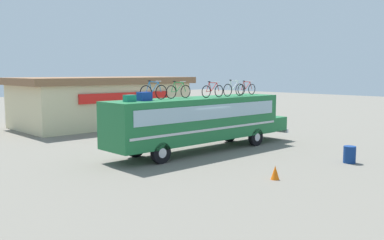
{
  "coord_description": "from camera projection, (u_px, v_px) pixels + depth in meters",
  "views": [
    {
      "loc": [
        -15.71,
        -16.44,
        4.33
      ],
      "look_at": [
        -0.42,
        0.0,
        1.77
      ],
      "focal_mm": 39.34,
      "sensor_mm": 36.0,
      "label": 1
    }
  ],
  "objects": [
    {
      "name": "ground_plane",
      "position": [
        198.0,
        151.0,
        23.08
      ],
      "size": [
        120.0,
        120.0,
        0.0
      ],
      "primitive_type": "plane",
      "color": "slate"
    },
    {
      "name": "bus",
      "position": [
        201.0,
        119.0,
        23.05
      ],
      "size": [
        12.5,
        2.43,
        2.95
      ],
      "color": "#1E6B38",
      "rests_on": "ground"
    },
    {
      "name": "luggage_bag_1",
      "position": [
        130.0,
        98.0,
        19.67
      ],
      "size": [
        0.54,
        0.35,
        0.32
      ],
      "primitive_type": "cube",
      "color": "#1E7F66",
      "rests_on": "bus"
    },
    {
      "name": "luggage_bag_2",
      "position": [
        144.0,
        96.0,
        20.34
      ],
      "size": [
        0.64,
        0.46,
        0.42
      ],
      "primitive_type": "cube",
      "color": "#193899",
      "rests_on": "bus"
    },
    {
      "name": "rooftop_bicycle_1",
      "position": [
        154.0,
        92.0,
        20.94
      ],
      "size": [
        1.7,
        0.44,
        0.98
      ],
      "color": "black",
      "rests_on": "bus"
    },
    {
      "name": "rooftop_bicycle_2",
      "position": [
        178.0,
        91.0,
        22.18
      ],
      "size": [
        1.71,
        0.44,
        0.93
      ],
      "color": "black",
      "rests_on": "bus"
    },
    {
      "name": "rooftop_bicycle_3",
      "position": [
        213.0,
        91.0,
        22.93
      ],
      "size": [
        1.67,
        0.44,
        0.89
      ],
      "color": "black",
      "rests_on": "bus"
    },
    {
      "name": "rooftop_bicycle_4",
      "position": [
        234.0,
        89.0,
        24.15
      ],
      "size": [
        1.76,
        0.44,
        0.96
      ],
      "color": "black",
      "rests_on": "bus"
    },
    {
      "name": "rooftop_bicycle_5",
      "position": [
        247.0,
        89.0,
        25.64
      ],
      "size": [
        1.66,
        0.44,
        0.88
      ],
      "color": "black",
      "rests_on": "bus"
    },
    {
      "name": "roadside_building",
      "position": [
        102.0,
        101.0,
        34.57
      ],
      "size": [
        14.27,
        7.41,
        3.91
      ],
      "color": "beige",
      "rests_on": "ground"
    },
    {
      "name": "trash_bin",
      "position": [
        350.0,
        155.0,
        20.11
      ],
      "size": [
        0.58,
        0.58,
        0.81
      ],
      "primitive_type": "cylinder",
      "color": "navy",
      "rests_on": "ground"
    },
    {
      "name": "traffic_cone",
      "position": [
        275.0,
        173.0,
        17.0
      ],
      "size": [
        0.35,
        0.35,
        0.57
      ],
      "primitive_type": "cone",
      "color": "orange",
      "rests_on": "ground"
    }
  ]
}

